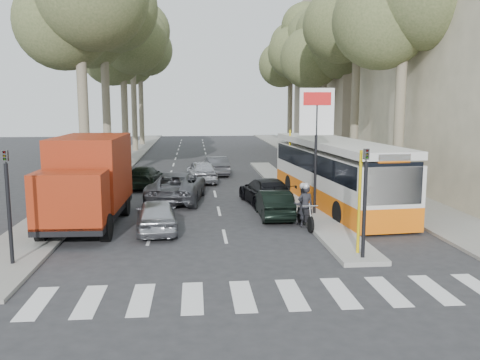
# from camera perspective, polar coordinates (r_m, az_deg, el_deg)

# --- Properties ---
(ground) EXTENTS (120.00, 120.00, 0.00)m
(ground) POSITION_cam_1_polar(r_m,az_deg,el_deg) (17.40, 1.67, -7.97)
(ground) COLOR #28282B
(ground) RESTS_ON ground
(sidewalk_right) EXTENTS (3.20, 70.00, 0.12)m
(sidewalk_right) POSITION_cam_1_polar(r_m,az_deg,el_deg) (43.16, 9.10, 2.04)
(sidewalk_right) COLOR gray
(sidewalk_right) RESTS_ON ground
(median_left) EXTENTS (2.40, 64.00, 0.12)m
(median_left) POSITION_cam_1_polar(r_m,az_deg,el_deg) (45.22, -12.76, 2.24)
(median_left) COLOR gray
(median_left) RESTS_ON ground
(traffic_island) EXTENTS (1.50, 26.00, 0.16)m
(traffic_island) POSITION_cam_1_polar(r_m,az_deg,el_deg) (28.47, 5.54, -1.27)
(traffic_island) COLOR gray
(traffic_island) RESTS_ON ground
(building_far) EXTENTS (11.00, 20.00, 16.00)m
(building_far) POSITION_cam_1_polar(r_m,az_deg,el_deg) (53.58, 14.21, 11.67)
(building_far) COLOR #B7A88E
(building_far) RESTS_ON ground
(billboard) EXTENTS (1.50, 12.10, 5.60)m
(billboard) POSITION_cam_1_polar(r_m,az_deg,el_deg) (22.21, 8.55, 5.29)
(billboard) COLOR yellow
(billboard) RESTS_ON ground
(traffic_light_island) EXTENTS (0.16, 0.41, 3.60)m
(traffic_light_island) POSITION_cam_1_polar(r_m,az_deg,el_deg) (16.13, 13.90, -0.49)
(traffic_light_island) COLOR black
(traffic_light_island) RESTS_ON ground
(traffic_light_left) EXTENTS (0.16, 0.41, 3.60)m
(traffic_light_left) POSITION_cam_1_polar(r_m,az_deg,el_deg) (16.72, -24.67, -0.72)
(traffic_light_left) COLOR black
(traffic_light_left) RESTS_ON ground
(tree_l_a) EXTENTS (7.40, 7.20, 14.10)m
(tree_l_a) POSITION_cam_1_polar(r_m,az_deg,el_deg) (29.75, -17.41, 18.77)
(tree_l_a) COLOR #6B604C
(tree_l_a) RESTS_ON ground
(tree_l_b) EXTENTS (7.40, 7.20, 14.88)m
(tree_l_b) POSITION_cam_1_polar(r_m,az_deg,el_deg) (37.64, -14.95, 17.73)
(tree_l_b) COLOR #6B604C
(tree_l_b) RESTS_ON ground
(tree_l_c) EXTENTS (7.40, 7.20, 13.71)m
(tree_l_c) POSITION_cam_1_polar(r_m,az_deg,el_deg) (45.31, -12.89, 14.89)
(tree_l_c) COLOR #6B604C
(tree_l_c) RESTS_ON ground
(tree_l_d) EXTENTS (7.40, 7.20, 15.66)m
(tree_l_d) POSITION_cam_1_polar(r_m,az_deg,el_deg) (53.42, -11.89, 15.81)
(tree_l_d) COLOR #6B604C
(tree_l_d) RESTS_ON ground
(tree_l_e) EXTENTS (7.40, 7.20, 14.49)m
(tree_l_e) POSITION_cam_1_polar(r_m,az_deg,el_deg) (61.22, -11.07, 13.93)
(tree_l_e) COLOR #6B604C
(tree_l_e) RESTS_ON ground
(tree_r_b) EXTENTS (7.40, 7.20, 15.27)m
(tree_r_b) POSITION_cam_1_polar(r_m,az_deg,el_deg) (36.99, 13.29, 18.49)
(tree_r_b) COLOR #6B604C
(tree_r_b) RESTS_ON ground
(tree_r_c) EXTENTS (7.40, 7.20, 13.32)m
(tree_r_c) POSITION_cam_1_polar(r_m,az_deg,el_deg) (44.31, 9.60, 14.68)
(tree_r_c) COLOR #6B604C
(tree_r_c) RESTS_ON ground
(tree_r_d) EXTENTS (7.40, 7.20, 14.88)m
(tree_r_d) POSITION_cam_1_polar(r_m,az_deg,el_deg) (52.22, 7.44, 15.33)
(tree_r_d) COLOR #6B604C
(tree_r_d) RESTS_ON ground
(tree_r_e) EXTENTS (7.40, 7.20, 14.10)m
(tree_r_e) POSITION_cam_1_polar(r_m,az_deg,el_deg) (59.97, 5.82, 13.83)
(tree_r_e) COLOR #6B604C
(tree_r_e) RESTS_ON ground
(silver_hatchback) EXTENTS (1.88, 3.97, 1.31)m
(silver_hatchback) POSITION_cam_1_polar(r_m,az_deg,el_deg) (20.03, -9.36, -3.92)
(silver_hatchback) COLOR #A9ABB1
(silver_hatchback) RESTS_ON ground
(dark_hatchback) EXTENTS (1.32, 3.76, 1.24)m
(dark_hatchback) POSITION_cam_1_polar(r_m,az_deg,el_deg) (22.25, 3.81, -2.65)
(dark_hatchback) COLOR black
(dark_hatchback) RESTS_ON ground
(queue_car_a) EXTENTS (3.17, 5.72, 1.51)m
(queue_car_a) POSITION_cam_1_polar(r_m,az_deg,el_deg) (26.02, -7.09, -0.73)
(queue_car_a) COLOR #4F5057
(queue_car_a) RESTS_ON ground
(queue_car_b) EXTENTS (2.50, 4.84, 1.34)m
(queue_car_b) POSITION_cam_1_polar(r_m,az_deg,el_deg) (24.94, 2.91, -1.28)
(queue_car_b) COLOR black
(queue_car_b) RESTS_ON ground
(queue_car_c) EXTENTS (2.15, 4.32, 1.41)m
(queue_car_c) POSITION_cam_1_polar(r_m,az_deg,el_deg) (31.96, -4.35, 0.98)
(queue_car_c) COLOR #ADAEB5
(queue_car_c) RESTS_ON ground
(queue_car_d) EXTENTS (1.73, 4.06, 1.30)m
(queue_car_d) POSITION_cam_1_polar(r_m,az_deg,el_deg) (35.23, -2.68, 1.62)
(queue_car_d) COLOR #494B51
(queue_car_d) RESTS_ON ground
(queue_car_e) EXTENTS (2.24, 4.49, 1.25)m
(queue_car_e) POSITION_cam_1_polar(r_m,az_deg,el_deg) (30.61, -10.70, 0.36)
(queue_car_e) COLOR black
(queue_car_e) RESTS_ON ground
(red_truck) EXTENTS (2.75, 6.84, 3.61)m
(red_truck) POSITION_cam_1_polar(r_m,az_deg,el_deg) (21.43, -16.67, 0.07)
(red_truck) COLOR black
(red_truck) RESTS_ON ground
(city_bus) EXTENTS (3.69, 12.37, 3.21)m
(city_bus) POSITION_cam_1_polar(r_m,az_deg,el_deg) (25.15, 10.58, 1.02)
(city_bus) COLOR orange
(city_bus) RESTS_ON ground
(motorcycle) EXTENTS (0.80, 2.16, 1.84)m
(motorcycle) POSITION_cam_1_polar(r_m,az_deg,el_deg) (20.68, 7.20, -2.96)
(motorcycle) COLOR black
(motorcycle) RESTS_ON ground
(pedestrian_near) EXTENTS (0.60, 1.04, 1.69)m
(pedestrian_near) POSITION_cam_1_polar(r_m,az_deg,el_deg) (27.39, 14.53, -0.03)
(pedestrian_near) COLOR #3F3550
(pedestrian_near) RESTS_ON sidewalk_right
(pedestrian_far) EXTENTS (1.34, 1.13, 1.92)m
(pedestrian_far) POSITION_cam_1_polar(r_m,az_deg,el_deg) (30.89, 16.79, 1.06)
(pedestrian_far) COLOR brown
(pedestrian_far) RESTS_ON sidewalk_right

